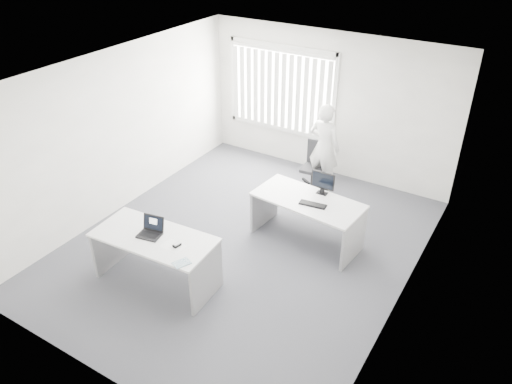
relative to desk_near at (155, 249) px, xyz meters
The scene contains 18 objects.
ground 1.60m from the desk_near, 66.44° to the left, with size 6.00×6.00×0.00m, color #4B4C52.
wall_back 4.49m from the desk_near, 82.20° to the left, with size 5.00×0.02×2.80m, color beige.
wall_front 1.92m from the desk_near, 69.79° to the right, with size 5.00×0.02×2.80m, color beige.
wall_left 2.49m from the desk_near, 144.16° to the left, with size 0.02×6.00×2.80m, color beige.
wall_right 3.49m from the desk_near, 23.90° to the left, with size 0.02×6.00×2.80m, color beige.
ceiling 2.69m from the desk_near, 66.44° to the left, with size 5.00×6.00×0.02m, color silver.
window 4.46m from the desk_near, 95.29° to the left, with size 2.32×0.06×1.76m, color silver.
blinds 4.40m from the desk_near, 95.36° to the left, with size 2.20×0.10×1.50m, color silver, non-canonical shape.
desk_near is the anchor object (origin of this frame).
desk_far 2.43m from the desk_near, 55.47° to the left, with size 1.77×0.96×0.78m.
office_chair 3.72m from the desk_near, 78.95° to the left, with size 0.57×0.57×0.92m.
person 3.83m from the desk_near, 76.98° to the left, with size 0.62×0.40×1.68m, color silver.
laptop 0.35m from the desk_near, 157.83° to the right, with size 0.32×0.28×0.25m, color black, non-canonical shape.
paper_sheet 0.44m from the desk_near, ahead, with size 0.31×0.22×0.00m, color white.
mouse 0.48m from the desk_near, ahead, with size 0.07×0.11×0.05m, color #BBBBBE, non-canonical shape.
booklet 0.78m from the desk_near, 20.23° to the right, with size 0.15×0.22×0.01m, color white.
keyboard 2.43m from the desk_near, 51.32° to the left, with size 0.42×0.14×0.02m, color black.
monitor 2.76m from the desk_near, 56.92° to the left, with size 0.38×0.11×0.38m, color black, non-canonical shape.
Camera 1 is at (3.52, -5.41, 4.83)m, focal length 35.00 mm.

